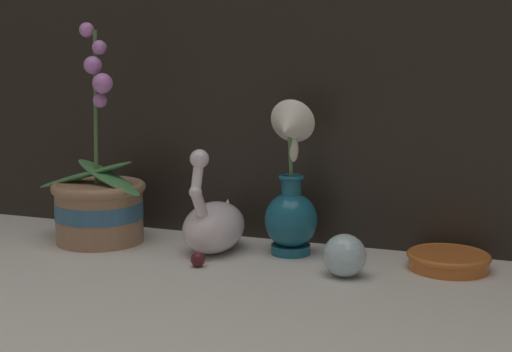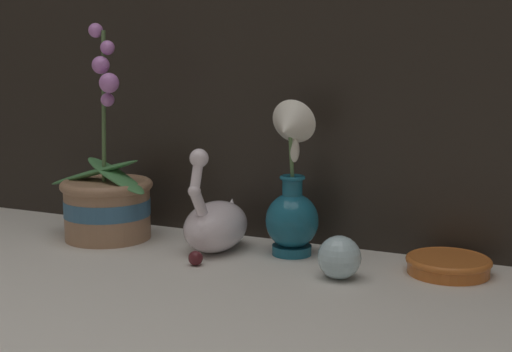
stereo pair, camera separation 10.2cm
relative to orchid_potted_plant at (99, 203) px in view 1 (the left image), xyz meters
The scene contains 7 objects.
ground_plane 0.37m from the orchid_potted_plant, 21.52° to the right, with size 2.80×2.80×0.00m, color beige.
orchid_potted_plant is the anchor object (origin of this frame).
swan_figurine 0.24m from the orchid_potted_plant, ahead, with size 0.11×0.18×0.20m.
blue_vase 0.38m from the orchid_potted_plant, ahead, with size 0.10×0.11×0.28m.
glass_sphere 0.51m from the orchid_potted_plant, ahead, with size 0.07×0.07×0.07m.
amber_dish 0.66m from the orchid_potted_plant, ahead, with size 0.14×0.14×0.03m.
glass_bauble 0.27m from the orchid_potted_plant, 19.73° to the right, with size 0.03×0.03×0.03m.
Camera 1 is at (0.42, -1.04, 0.36)m, focal length 50.00 mm.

